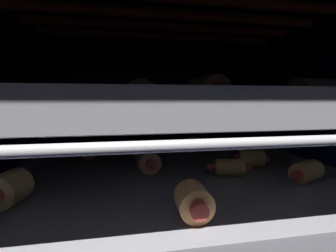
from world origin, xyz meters
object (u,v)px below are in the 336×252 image
at_px(baking_tray_upper, 173,109).
at_px(oven_rack_upper, 173,116).
at_px(pig_in_blanket_lower_0, 191,144).
at_px(pig_in_blanket_lower_4, 8,189).
at_px(pig_in_blanket_lower_2, 144,149).
at_px(heating_element, 173,14).
at_px(pig_in_blanket_upper_5, 307,94).
at_px(pig_in_blanket_lower_6, 307,172).
at_px(baking_tray_lower, 173,177).
at_px(pig_in_blanket_lower_8, 90,151).
at_px(pig_in_blanket_lower_7, 193,201).
at_px(pig_in_blanket_lower_1, 229,167).
at_px(pig_in_blanket_upper_1, 107,97).
at_px(oven_rack_lower, 173,182).
at_px(pig_in_blanket_lower_5, 149,162).
at_px(pig_in_blanket_upper_3, 45,96).
at_px(pig_in_blanket_upper_0, 312,95).
at_px(pig_in_blanket_upper_4, 140,95).
at_px(pig_in_blanket_lower_3, 251,158).
at_px(pig_in_blanket_upper_6, 262,98).
at_px(pig_in_blanket_upper_2, 207,93).

bearing_deg(baking_tray_upper, oven_rack_upper, -90.00).
height_order(pig_in_blanket_lower_0, pig_in_blanket_lower_4, pig_in_blanket_lower_4).
bearing_deg(baking_tray_upper, pig_in_blanket_lower_2, 104.39).
bearing_deg(heating_element, pig_in_blanket_upper_5, -17.33).
height_order(pig_in_blanket_lower_0, pig_in_blanket_lower_6, same).
bearing_deg(baking_tray_lower, pig_in_blanket_lower_8, 136.18).
bearing_deg(pig_in_blanket_lower_7, pig_in_blanket_lower_1, 52.08).
xyz_separation_m(heating_element, pig_in_blanket_upper_1, (-0.10, 0.13, -0.11)).
distance_m(oven_rack_lower, pig_in_blanket_upper_5, 0.21).
height_order(pig_in_blanket_lower_5, pig_in_blanket_upper_3, pig_in_blanket_upper_3).
distance_m(pig_in_blanket_lower_0, pig_in_blanket_upper_0, 0.30).
height_order(pig_in_blanket_lower_7, pig_in_blanket_upper_1, pig_in_blanket_upper_1).
bearing_deg(pig_in_blanket_upper_4, pig_in_blanket_lower_8, 110.75).
relative_size(pig_in_blanket_lower_8, pig_in_blanket_upper_4, 1.11).
bearing_deg(pig_in_blanket_lower_8, pig_in_blanket_upper_1, 17.23).
bearing_deg(pig_in_blanket_upper_0, pig_in_blanket_lower_6, 49.20).
bearing_deg(pig_in_blanket_lower_1, pig_in_blanket_upper_0, -74.34).
bearing_deg(pig_in_blanket_lower_3, pig_in_blanket_upper_0, -99.00).
bearing_deg(heating_element, pig_in_blanket_lower_0, 65.50).
bearing_deg(pig_in_blanket_upper_5, pig_in_blanket_lower_3, 117.87).
height_order(pig_in_blanket_lower_5, pig_in_blanket_upper_1, pig_in_blanket_upper_1).
distance_m(pig_in_blanket_upper_0, pig_in_blanket_upper_4, 0.16).
xyz_separation_m(pig_in_blanket_lower_2, pig_in_blanket_upper_4, (-0.02, -0.20, 0.10)).
xyz_separation_m(heating_element, pig_in_blanket_upper_6, (0.13, -0.01, -0.11)).
xyz_separation_m(pig_in_blanket_lower_6, pig_in_blanket_lower_8, (-0.29, 0.18, -0.00)).
distance_m(pig_in_blanket_lower_0, pig_in_blanket_lower_3, 0.15).
relative_size(pig_in_blanket_upper_2, pig_in_blanket_upper_4, 1.06).
relative_size(pig_in_blanket_lower_3, pig_in_blanket_upper_2, 0.95).
bearing_deg(baking_tray_lower, pig_in_blanket_upper_5, -17.33).
relative_size(pig_in_blanket_lower_4, pig_in_blanket_lower_5, 1.05).
bearing_deg(pig_in_blanket_upper_1, baking_tray_lower, -54.16).
bearing_deg(pig_in_blanket_lower_1, pig_in_blanket_lower_6, -24.09).
distance_m(pig_in_blanket_upper_4, pig_in_blanket_upper_5, 0.22).
relative_size(heating_element, pig_in_blanket_lower_6, 7.29).
bearing_deg(pig_in_blanket_lower_2, pig_in_blanket_lower_0, 20.41).
xyz_separation_m(oven_rack_lower, oven_rack_upper, (0.00, -0.00, 0.09)).
relative_size(oven_rack_lower, baking_tray_lower, 1.12).
relative_size(baking_tray_lower, pig_in_blanket_lower_2, 8.60).
bearing_deg(pig_in_blanket_lower_1, baking_tray_upper, 166.23).
xyz_separation_m(pig_in_blanket_lower_3, pig_in_blanket_upper_4, (-0.18, -0.10, 0.10)).
xyz_separation_m(pig_in_blanket_lower_8, pig_in_blanket_upper_3, (-0.05, -0.06, 0.10)).
height_order(pig_in_blanket_lower_5, pig_in_blanket_lower_8, pig_in_blanket_lower_5).
height_order(heating_element, pig_in_blanket_upper_5, heating_element).
bearing_deg(pig_in_blanket_lower_4, oven_rack_upper, 19.64).
height_order(pig_in_blanket_lower_3, baking_tray_upper, baking_tray_upper).
distance_m(pig_in_blanket_lower_1, pig_in_blanket_lower_8, 0.25).
xyz_separation_m(heating_element, oven_rack_lower, (0.00, 0.00, -0.23)).
relative_size(heating_element, pig_in_blanket_lower_4, 8.33).
xyz_separation_m(pig_in_blanket_lower_5, pig_in_blanket_upper_2, (0.04, -0.13, 0.10)).
xyz_separation_m(pig_in_blanket_lower_0, pig_in_blanket_lower_2, (-0.10, -0.04, -0.00)).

